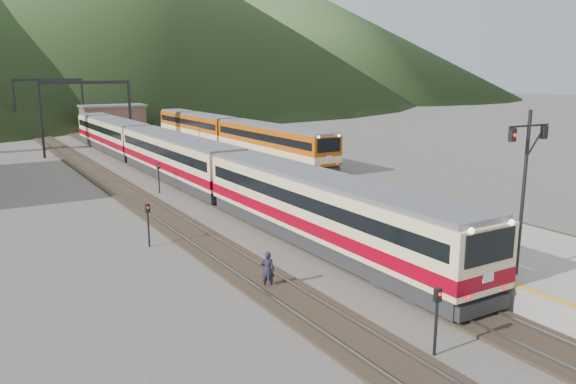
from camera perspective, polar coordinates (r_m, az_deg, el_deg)
track_main at (r=51.82m, az=-12.88°, el=2.00°), size 2.60×200.00×0.23m
track_far at (r=50.51m, az=-18.26°, el=1.43°), size 2.60×200.00×0.23m
track_second at (r=56.42m, az=-1.74°, el=3.10°), size 2.60×200.00×0.23m
platform at (r=51.93m, az=-6.33°, el=2.73°), size 8.00×100.00×1.00m
gantry_near at (r=64.94m, az=-19.80°, el=8.48°), size 9.55×0.25×8.00m
gantry_far at (r=89.55m, az=-23.10°, el=9.02°), size 9.55×0.25×8.00m
station_shed at (r=89.38m, az=-17.36°, el=7.49°), size 9.40×4.40×3.10m
hill_c at (r=252.72m, az=-1.29°, el=15.72°), size 160.00×160.00×50.00m
main_train at (r=47.19m, az=-11.21°, el=3.61°), size 3.07×62.85×3.74m
second_train at (r=64.62m, az=-5.96°, el=5.89°), size 2.87×39.10×3.50m
signal_mast at (r=23.33m, az=22.92°, el=1.54°), size 2.20×0.24×6.49m
short_signal_a at (r=18.62m, az=14.86°, el=-11.74°), size 0.24×0.19×2.27m
short_signal_b at (r=42.81m, az=-13.01°, el=1.81°), size 0.27×0.23×2.27m
short_signal_c at (r=29.69m, az=-14.04°, el=-2.71°), size 0.26×0.22×2.27m
worker at (r=23.61m, az=-2.09°, el=-7.89°), size 0.69×0.64×1.59m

